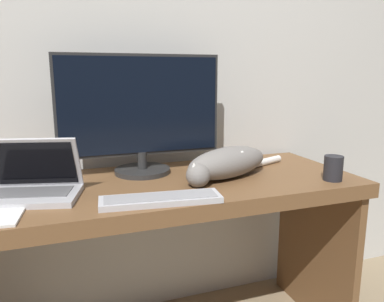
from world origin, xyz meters
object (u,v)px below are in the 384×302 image
Objects in this scene: laptop at (31,186)px; coffee_mug at (333,168)px; monitor at (141,114)px; cat at (227,162)px; external_keyboard at (161,199)px.

laptop is 1.15m from coffee_mug.
coffee_mug is at bearing 5.41° from laptop.
monitor reaches higher than coffee_mug.
laptop is at bearing 158.47° from cat.
monitor reaches higher than external_keyboard.
coffee_mug is at bearing 8.52° from external_keyboard.
cat reaches higher than external_keyboard.
cat is 5.80× the size of coffee_mug.
laptop is 0.63× the size of cat.
laptop is at bearing 171.11° from coffee_mug.
coffee_mug reaches higher than external_keyboard.
laptop is 0.75m from cat.
coffee_mug is at bearing -28.06° from monitor.
external_keyboard is at bearing -170.72° from cat.
monitor is 0.46m from external_keyboard.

